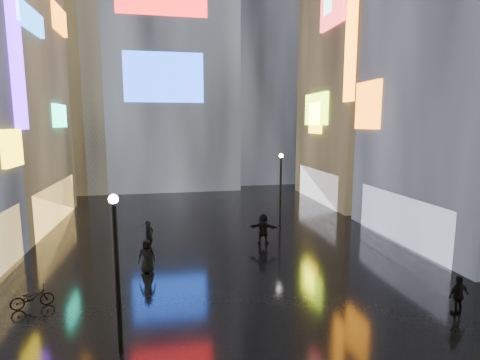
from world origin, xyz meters
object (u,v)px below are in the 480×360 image
object	(u,v)px
lamp_near	(117,265)
lamp_far	(281,185)
pedestrian_3	(459,295)
bicycle	(32,298)

from	to	relation	value
lamp_near	lamp_far	xyz separation A→B (m)	(9.67, 13.96, 0.00)
pedestrian_3	lamp_far	bearing A→B (deg)	-85.24
lamp_near	lamp_far	size ratio (longest dim) A/B	1.00
lamp_near	pedestrian_3	world-z (taller)	lamp_near
pedestrian_3	bicycle	bearing A→B (deg)	-19.70
lamp_far	bicycle	world-z (taller)	lamp_far
lamp_near	pedestrian_3	size ratio (longest dim) A/B	3.36
lamp_far	bicycle	size ratio (longest dim) A/B	3.27
pedestrian_3	bicycle	distance (m)	16.77
lamp_far	pedestrian_3	xyz separation A→B (m)	(2.84, -13.92, -2.17)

